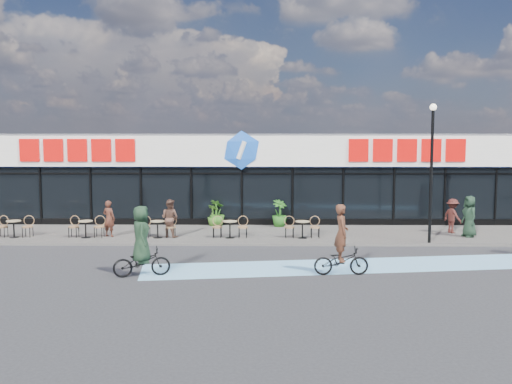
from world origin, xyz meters
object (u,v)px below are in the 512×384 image
at_px(potted_plant_left, 213,215).
at_px(potted_plant_mid, 217,213).
at_px(potted_plant_right, 279,213).
at_px(patron_left, 109,219).
at_px(lamp_post, 432,162).
at_px(pedestrian_a, 469,216).
at_px(pedestrian_b, 452,216).
at_px(cyclist_a, 341,251).
at_px(patron_right, 170,218).

xyz_separation_m(potted_plant_left, potted_plant_mid, (0.18, 0.10, 0.12)).
height_order(potted_plant_right, patron_left, patron_left).
distance_m(potted_plant_left, potted_plant_mid, 0.23).
height_order(lamp_post, potted_plant_right, lamp_post).
relative_size(lamp_post, potted_plant_left, 5.39).
xyz_separation_m(potted_plant_mid, pedestrian_a, (11.18, -3.08, 0.26)).
distance_m(potted_plant_right, pedestrian_b, 7.96).
xyz_separation_m(lamp_post, cyclist_a, (-4.34, -5.03, -2.64)).
xyz_separation_m(potted_plant_right, patron_left, (-7.49, -2.89, 0.14)).
relative_size(lamp_post, potted_plant_mid, 4.41).
relative_size(potted_plant_right, patron_right, 0.79).
distance_m(patron_left, pedestrian_a, 15.62).
height_order(potted_plant_left, patron_left, patron_left).
bearing_deg(patron_right, lamp_post, -162.29).
bearing_deg(pedestrian_a, potted_plant_right, -118.64).
bearing_deg(pedestrian_b, patron_right, 71.68).
distance_m(potted_plant_mid, potted_plant_right, 3.07).
distance_m(potted_plant_right, patron_left, 8.03).
bearing_deg(potted_plant_right, potted_plant_left, 176.79).
bearing_deg(potted_plant_mid, patron_right, -118.30).
xyz_separation_m(potted_plant_mid, potted_plant_right, (3.05, -0.28, 0.01)).
xyz_separation_m(lamp_post, patron_left, (-13.50, 1.28, -2.52)).
bearing_deg(potted_plant_right, patron_left, -158.92).
height_order(potted_plant_left, potted_plant_mid, potted_plant_mid).
distance_m(potted_plant_left, patron_right, 3.58).
relative_size(potted_plant_right, pedestrian_a, 0.73).
distance_m(potted_plant_mid, patron_left, 5.46).
distance_m(lamp_post, potted_plant_left, 10.58).
bearing_deg(pedestrian_a, potted_plant_left, -114.33).
distance_m(potted_plant_right, pedestrian_a, 8.60).
height_order(patron_right, pedestrian_a, pedestrian_a).
height_order(potted_plant_right, patron_right, patron_right).
height_order(lamp_post, patron_left, lamp_post).
distance_m(potted_plant_left, pedestrian_a, 11.75).
xyz_separation_m(patron_right, pedestrian_b, (12.58, 1.22, -0.05)).
bearing_deg(potted_plant_left, potted_plant_mid, 29.02).
height_order(lamp_post, pedestrian_b, lamp_post).
height_order(patron_right, pedestrian_b, patron_right).
xyz_separation_m(potted_plant_mid, patron_left, (-4.44, -3.17, 0.15)).
bearing_deg(cyclist_a, pedestrian_a, 44.71).
bearing_deg(patron_right, potted_plant_left, -92.72).
height_order(lamp_post, potted_plant_left, lamp_post).
height_order(potted_plant_right, cyclist_a, cyclist_a).
relative_size(potted_plant_mid, patron_right, 0.77).
bearing_deg(patron_left, patron_right, -160.66).
xyz_separation_m(potted_plant_right, patron_right, (-4.82, -3.01, 0.17)).
bearing_deg(potted_plant_right, pedestrian_b, -13.02).
distance_m(lamp_post, pedestrian_b, 3.89).
distance_m(patron_right, pedestrian_b, 12.64).
bearing_deg(cyclist_a, patron_right, 136.34).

